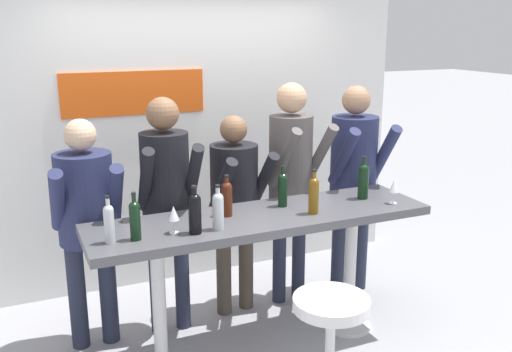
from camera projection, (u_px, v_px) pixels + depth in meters
ground_plane at (261, 347)px, 4.13m from camera, size 40.00×40.00×0.00m
back_wall at (194, 140)px, 5.09m from camera, size 3.96×0.12×2.52m
tasting_table at (262, 236)px, 3.91m from camera, size 2.36×0.63×1.01m
bar_stool at (330, 334)px, 3.40m from camera, size 0.48×0.48×0.71m
person_far_left at (86, 211)px, 3.92m from camera, size 0.48×0.56×1.66m
person_left at (166, 190)px, 4.09m from camera, size 0.44×0.56×1.78m
person_center_left at (235, 195)px, 4.42m from camera, size 0.48×0.56×1.60m
person_center at (291, 168)px, 4.57m from camera, size 0.45×0.58×1.83m
person_center_right at (354, 168)px, 4.74m from camera, size 0.49×0.59×1.79m
wine_bottle_0 at (227, 197)px, 3.82m from camera, size 0.07×0.07×0.28m
wine_bottle_1 at (135, 218)px, 3.39m from camera, size 0.07×0.07×0.30m
wine_bottle_2 at (283, 188)px, 4.02m from camera, size 0.07×0.07×0.29m
wine_bottle_3 at (363, 179)px, 4.19m from camera, size 0.08×0.08×0.32m
wine_bottle_4 at (218, 209)px, 3.56m from camera, size 0.07×0.07×0.29m
wine_bottle_5 at (109, 222)px, 3.34m from camera, size 0.06×0.06×0.29m
wine_bottle_6 at (314, 194)px, 3.86m from camera, size 0.07×0.07×0.31m
wine_bottle_7 at (195, 211)px, 3.49m from camera, size 0.08×0.08×0.31m
wine_glass_0 at (174, 214)px, 3.50m from camera, size 0.07×0.07×0.18m
wine_glass_1 at (394, 187)px, 4.08m from camera, size 0.07×0.07×0.18m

